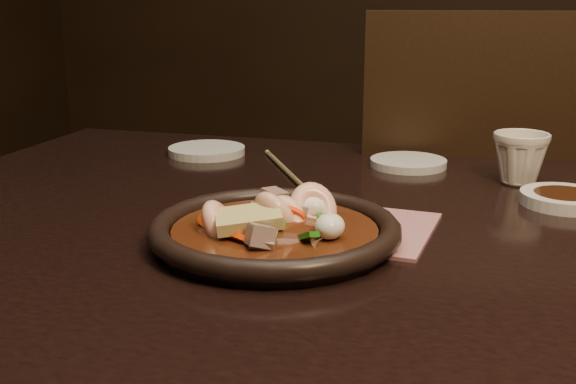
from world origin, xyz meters
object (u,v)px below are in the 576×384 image
(table, at_px, (516,306))
(plate, at_px, (275,232))
(tea_cup, at_px, (520,156))
(chair, at_px, (478,254))

(table, relative_size, plate, 6.01)
(plate, distance_m, tea_cup, 0.42)
(table, relative_size, chair, 1.64)
(chair, relative_size, plate, 3.67)
(plate, height_order, tea_cup, tea_cup)
(plate, xyz_separation_m, tea_cup, (0.25, 0.33, 0.02))
(chair, xyz_separation_m, plate, (-0.20, -0.63, 0.23))
(plate, bearing_deg, table, 18.74)
(table, height_order, plate, plate)
(tea_cup, bearing_deg, table, -89.87)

